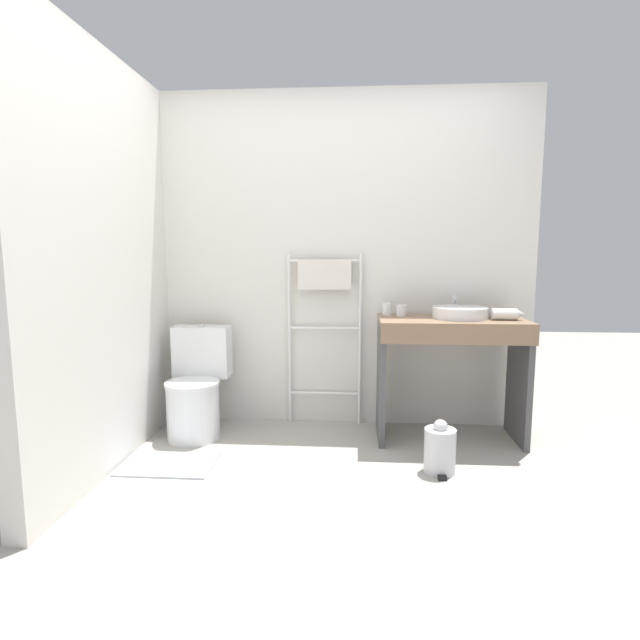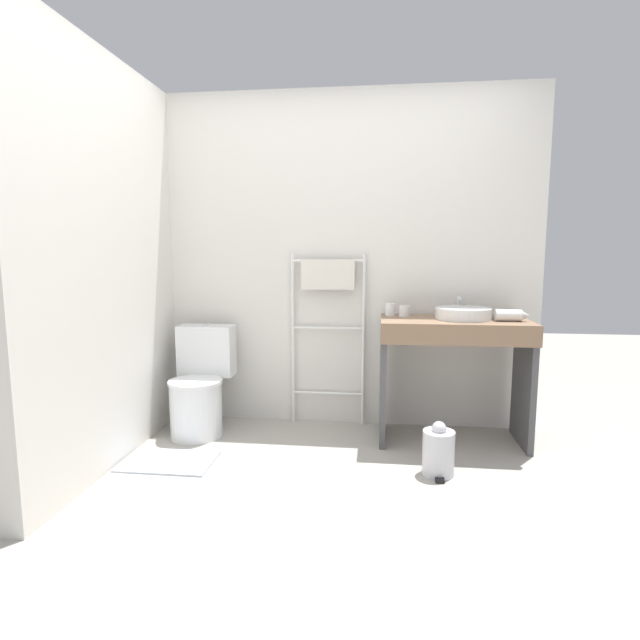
# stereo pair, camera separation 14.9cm
# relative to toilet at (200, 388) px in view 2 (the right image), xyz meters

# --- Properties ---
(ground_plane) EXTENTS (12.00, 12.00, 0.00)m
(ground_plane) POSITION_rel_toilet_xyz_m (1.00, -1.08, -0.33)
(ground_plane) COLOR #A8A399
(wall_back) EXTENTS (2.86, 0.12, 2.45)m
(wall_back) POSITION_rel_toilet_xyz_m (1.00, 0.39, 0.90)
(wall_back) COLOR silver
(wall_back) RESTS_ON ground_plane
(wall_side) EXTENTS (0.12, 2.11, 2.45)m
(wall_side) POSITION_rel_toilet_xyz_m (-0.37, -0.38, 0.90)
(wall_side) COLOR silver
(wall_side) RESTS_ON ground_plane
(toilet) EXTENTS (0.41, 0.53, 0.77)m
(toilet) POSITION_rel_toilet_xyz_m (0.00, 0.00, 0.00)
(toilet) COLOR white
(toilet) RESTS_ON ground_plane
(towel_radiator) EXTENTS (0.55, 0.06, 1.29)m
(towel_radiator) POSITION_rel_toilet_xyz_m (0.90, 0.29, 0.62)
(towel_radiator) COLOR white
(towel_radiator) RESTS_ON ground_plane
(vanity_counter) EXTENTS (0.98, 0.53, 0.85)m
(vanity_counter) POSITION_rel_toilet_xyz_m (1.78, 0.03, 0.25)
(vanity_counter) COLOR #84664C
(vanity_counter) RESTS_ON ground_plane
(sink_basin) EXTENTS (0.37, 0.37, 0.08)m
(sink_basin) POSITION_rel_toilet_xyz_m (1.83, 0.05, 0.56)
(sink_basin) COLOR white
(sink_basin) RESTS_ON vanity_counter
(faucet) EXTENTS (0.02, 0.10, 0.13)m
(faucet) POSITION_rel_toilet_xyz_m (1.83, 0.25, 0.61)
(faucet) COLOR silver
(faucet) RESTS_ON vanity_counter
(cup_near_wall) EXTENTS (0.07, 0.07, 0.08)m
(cup_near_wall) POSITION_rel_toilet_xyz_m (1.35, 0.19, 0.57)
(cup_near_wall) COLOR white
(cup_near_wall) RESTS_ON vanity_counter
(cup_near_edge) EXTENTS (0.07, 0.07, 0.08)m
(cup_near_edge) POSITION_rel_toilet_xyz_m (1.45, 0.15, 0.56)
(cup_near_edge) COLOR white
(cup_near_edge) RESTS_ON vanity_counter
(hair_dryer) EXTENTS (0.22, 0.17, 0.08)m
(hair_dryer) POSITION_rel_toilet_xyz_m (2.12, -0.01, 0.56)
(hair_dryer) COLOR white
(hair_dryer) RESTS_ON vanity_counter
(trash_bin) EXTENTS (0.19, 0.22, 0.32)m
(trash_bin) POSITION_rel_toilet_xyz_m (1.63, -0.51, -0.19)
(trash_bin) COLOR silver
(trash_bin) RESTS_ON ground_plane
(bath_mat) EXTENTS (0.56, 0.36, 0.01)m
(bath_mat) POSITION_rel_toilet_xyz_m (-0.02, -0.54, -0.32)
(bath_mat) COLOR #B2BCCC
(bath_mat) RESTS_ON ground_plane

